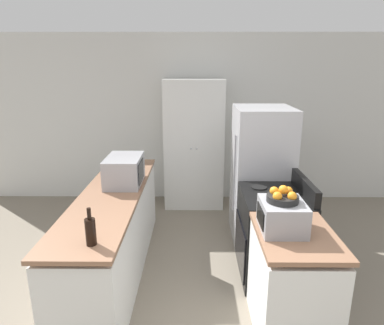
{
  "coord_description": "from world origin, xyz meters",
  "views": [
    {
      "loc": [
        0.03,
        -1.87,
        2.14
      ],
      "look_at": [
        0.0,
        1.92,
        1.05
      ],
      "focal_mm": 32.0,
      "sensor_mm": 36.0,
      "label": 1
    }
  ],
  "objects_px": {
    "wine_bottle": "(91,231)",
    "fruit_bowl": "(283,196)",
    "stove": "(272,234)",
    "toaster_oven": "(282,216)",
    "refrigerator": "(261,175)",
    "microwave": "(124,170)",
    "pantry_cabinet": "(194,144)"
  },
  "relations": [
    {
      "from": "refrigerator",
      "to": "wine_bottle",
      "type": "relative_size",
      "value": 5.86
    },
    {
      "from": "refrigerator",
      "to": "fruit_bowl",
      "type": "bearing_deg",
      "value": -95.22
    },
    {
      "from": "wine_bottle",
      "to": "stove",
      "type": "bearing_deg",
      "value": 32.79
    },
    {
      "from": "stove",
      "to": "fruit_bowl",
      "type": "height_order",
      "value": "fruit_bowl"
    },
    {
      "from": "refrigerator",
      "to": "microwave",
      "type": "height_order",
      "value": "refrigerator"
    },
    {
      "from": "pantry_cabinet",
      "to": "microwave",
      "type": "height_order",
      "value": "pantry_cabinet"
    },
    {
      "from": "microwave",
      "to": "fruit_bowl",
      "type": "relative_size",
      "value": 2.2
    },
    {
      "from": "refrigerator",
      "to": "wine_bottle",
      "type": "xyz_separation_m",
      "value": [
        -1.56,
        -1.83,
        0.17
      ]
    },
    {
      "from": "pantry_cabinet",
      "to": "fruit_bowl",
      "type": "height_order",
      "value": "pantry_cabinet"
    },
    {
      "from": "wine_bottle",
      "to": "fruit_bowl",
      "type": "xyz_separation_m",
      "value": [
        1.42,
        0.25,
        0.17
      ]
    },
    {
      "from": "toaster_oven",
      "to": "fruit_bowl",
      "type": "height_order",
      "value": "fruit_bowl"
    },
    {
      "from": "stove",
      "to": "toaster_oven",
      "type": "height_order",
      "value": "toaster_oven"
    },
    {
      "from": "pantry_cabinet",
      "to": "wine_bottle",
      "type": "xyz_separation_m",
      "value": [
        -0.73,
        -2.88,
        0.03
      ]
    },
    {
      "from": "wine_bottle",
      "to": "toaster_oven",
      "type": "bearing_deg",
      "value": 9.52
    },
    {
      "from": "wine_bottle",
      "to": "toaster_oven",
      "type": "distance_m",
      "value": 1.44
    },
    {
      "from": "stove",
      "to": "microwave",
      "type": "bearing_deg",
      "value": 168.76
    },
    {
      "from": "wine_bottle",
      "to": "pantry_cabinet",
      "type": "bearing_deg",
      "value": 75.76
    },
    {
      "from": "microwave",
      "to": "toaster_oven",
      "type": "bearing_deg",
      "value": -36.69
    },
    {
      "from": "pantry_cabinet",
      "to": "refrigerator",
      "type": "relative_size",
      "value": 1.17
    },
    {
      "from": "pantry_cabinet",
      "to": "toaster_oven",
      "type": "xyz_separation_m",
      "value": [
        0.69,
        -2.64,
        0.04
      ]
    },
    {
      "from": "refrigerator",
      "to": "microwave",
      "type": "relative_size",
      "value": 3.08
    },
    {
      "from": "wine_bottle",
      "to": "fruit_bowl",
      "type": "relative_size",
      "value": 1.16
    },
    {
      "from": "toaster_oven",
      "to": "fruit_bowl",
      "type": "relative_size",
      "value": 1.53
    },
    {
      "from": "stove",
      "to": "toaster_oven",
      "type": "distance_m",
      "value": 0.95
    },
    {
      "from": "stove",
      "to": "fruit_bowl",
      "type": "relative_size",
      "value": 4.3
    },
    {
      "from": "stove",
      "to": "toaster_oven",
      "type": "xyz_separation_m",
      "value": [
        -0.13,
        -0.76,
        0.56
      ]
    },
    {
      "from": "pantry_cabinet",
      "to": "microwave",
      "type": "xyz_separation_m",
      "value": [
        -0.74,
        -1.57,
        0.07
      ]
    },
    {
      "from": "refrigerator",
      "to": "pantry_cabinet",
      "type": "bearing_deg",
      "value": 128.41
    },
    {
      "from": "refrigerator",
      "to": "microwave",
      "type": "bearing_deg",
      "value": -161.66
    },
    {
      "from": "pantry_cabinet",
      "to": "microwave",
      "type": "relative_size",
      "value": 3.6
    },
    {
      "from": "stove",
      "to": "wine_bottle",
      "type": "distance_m",
      "value": 1.92
    },
    {
      "from": "microwave",
      "to": "wine_bottle",
      "type": "distance_m",
      "value": 1.31
    }
  ]
}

